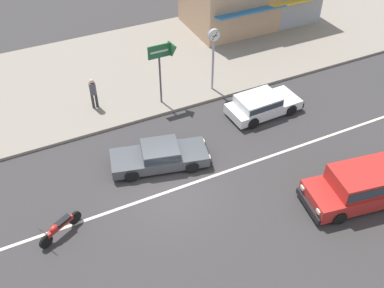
{
  "coord_description": "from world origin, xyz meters",
  "views": [
    {
      "loc": [
        -5.03,
        -12.26,
        13.9
      ],
      "look_at": [
        1.63,
        1.52,
        0.8
      ],
      "focal_mm": 42.0,
      "sensor_mm": 36.0,
      "label": 1
    }
  ],
  "objects_px": {
    "sedan_dark_grey_3": "(160,155)",
    "pedestrian_by_shop": "(93,91)",
    "hatchback_white_1": "(262,104)",
    "street_clock": "(214,45)",
    "motorcycle_0": "(60,227)",
    "arrow_signboard": "(170,52)",
    "minivan_red_4": "(362,184)"
  },
  "relations": [
    {
      "from": "minivan_red_4",
      "to": "arrow_signboard",
      "type": "xyz_separation_m",
      "value": [
        -4.17,
        9.77,
        2.16
      ]
    },
    {
      "from": "hatchback_white_1",
      "to": "sedan_dark_grey_3",
      "type": "xyz_separation_m",
      "value": [
        -6.15,
        -1.3,
        -0.06
      ]
    },
    {
      "from": "pedestrian_by_shop",
      "to": "motorcycle_0",
      "type": "bearing_deg",
      "value": -115.79
    },
    {
      "from": "hatchback_white_1",
      "to": "street_clock",
      "type": "xyz_separation_m",
      "value": [
        -1.29,
        2.95,
        2.2
      ]
    },
    {
      "from": "sedan_dark_grey_3",
      "to": "pedestrian_by_shop",
      "type": "height_order",
      "value": "pedestrian_by_shop"
    },
    {
      "from": "hatchback_white_1",
      "to": "pedestrian_by_shop",
      "type": "bearing_deg",
      "value": 151.88
    },
    {
      "from": "arrow_signboard",
      "to": "pedestrian_by_shop",
      "type": "height_order",
      "value": "arrow_signboard"
    },
    {
      "from": "hatchback_white_1",
      "to": "street_clock",
      "type": "distance_m",
      "value": 3.9
    },
    {
      "from": "hatchback_white_1",
      "to": "pedestrian_by_shop",
      "type": "xyz_separation_m",
      "value": [
        -7.56,
        4.04,
        0.56
      ]
    },
    {
      "from": "motorcycle_0",
      "to": "arrow_signboard",
      "type": "relative_size",
      "value": 0.53
    },
    {
      "from": "street_clock",
      "to": "pedestrian_by_shop",
      "type": "relative_size",
      "value": 2.07
    },
    {
      "from": "motorcycle_0",
      "to": "pedestrian_by_shop",
      "type": "relative_size",
      "value": 1.06
    },
    {
      "from": "motorcycle_0",
      "to": "arrow_signboard",
      "type": "bearing_deg",
      "value": 40.28
    },
    {
      "from": "sedan_dark_grey_3",
      "to": "minivan_red_4",
      "type": "xyz_separation_m",
      "value": [
        6.59,
        -5.51,
        0.31
      ]
    },
    {
      "from": "motorcycle_0",
      "to": "street_clock",
      "type": "xyz_separation_m",
      "value": [
        9.82,
        6.24,
        2.37
      ]
    },
    {
      "from": "sedan_dark_grey_3",
      "to": "motorcycle_0",
      "type": "xyz_separation_m",
      "value": [
        -4.96,
        -1.99,
        -0.11
      ]
    },
    {
      "from": "hatchback_white_1",
      "to": "minivan_red_4",
      "type": "bearing_deg",
      "value": -86.3
    },
    {
      "from": "sedan_dark_grey_3",
      "to": "street_clock",
      "type": "bearing_deg",
      "value": 41.16
    },
    {
      "from": "hatchback_white_1",
      "to": "arrow_signboard",
      "type": "distance_m",
      "value": 5.34
    },
    {
      "from": "arrow_signboard",
      "to": "pedestrian_by_shop",
      "type": "xyz_separation_m",
      "value": [
        -3.84,
        1.08,
        -1.86
      ]
    },
    {
      "from": "hatchback_white_1",
      "to": "motorcycle_0",
      "type": "distance_m",
      "value": 11.59
    },
    {
      "from": "hatchback_white_1",
      "to": "minivan_red_4",
      "type": "relative_size",
      "value": 0.83
    },
    {
      "from": "street_clock",
      "to": "arrow_signboard",
      "type": "height_order",
      "value": "street_clock"
    },
    {
      "from": "motorcycle_0",
      "to": "pedestrian_by_shop",
      "type": "height_order",
      "value": "pedestrian_by_shop"
    },
    {
      "from": "hatchback_white_1",
      "to": "motorcycle_0",
      "type": "relative_size",
      "value": 2.16
    },
    {
      "from": "minivan_red_4",
      "to": "hatchback_white_1",
      "type": "bearing_deg",
      "value": 93.7
    },
    {
      "from": "motorcycle_0",
      "to": "sedan_dark_grey_3",
      "type": "bearing_deg",
      "value": 21.9
    },
    {
      "from": "pedestrian_by_shop",
      "to": "street_clock",
      "type": "bearing_deg",
      "value": -9.91
    },
    {
      "from": "sedan_dark_grey_3",
      "to": "pedestrian_by_shop",
      "type": "distance_m",
      "value": 5.56
    },
    {
      "from": "hatchback_white_1",
      "to": "street_clock",
      "type": "bearing_deg",
      "value": 113.62
    },
    {
      "from": "hatchback_white_1",
      "to": "sedan_dark_grey_3",
      "type": "distance_m",
      "value": 6.28
    },
    {
      "from": "sedan_dark_grey_3",
      "to": "pedestrian_by_shop",
      "type": "relative_size",
      "value": 2.73
    }
  ]
}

